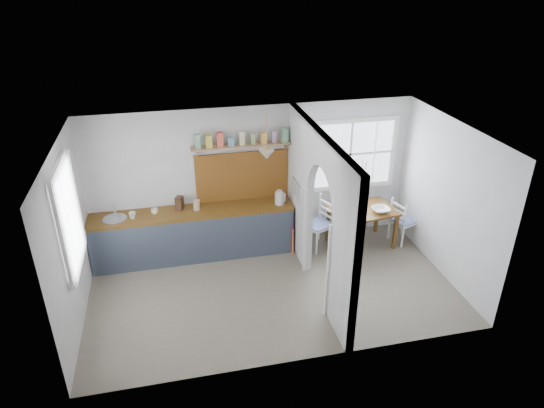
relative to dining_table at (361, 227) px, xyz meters
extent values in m
cube|color=#6D6352|center=(-1.90, -1.00, -0.36)|extent=(5.80, 3.20, 0.01)
cube|color=silver|center=(-1.90, -1.00, 2.24)|extent=(5.80, 3.20, 0.01)
cube|color=silver|center=(-1.90, 0.60, 0.94)|extent=(5.80, 0.01, 2.60)
cube|color=silver|center=(-1.90, -2.60, 0.94)|extent=(5.80, 0.01, 2.60)
cube|color=silver|center=(-4.80, -1.00, 0.94)|extent=(0.01, 3.20, 2.60)
cube|color=silver|center=(1.00, -1.00, 0.94)|extent=(0.01, 3.20, 2.60)
cube|color=silver|center=(-1.20, -2.20, 0.94)|extent=(0.12, 0.80, 2.60)
cube|color=silver|center=(-1.20, 0.00, 0.94)|extent=(0.12, 1.20, 2.60)
cube|color=silver|center=(-1.20, -1.20, 1.71)|extent=(0.12, 1.20, 1.05)
cube|color=#4E3311|center=(-3.03, 0.30, 0.51)|extent=(3.50, 0.60, 0.05)
cube|color=#353A48|center=(-3.03, 0.01, 0.06)|extent=(3.50, 0.03, 0.85)
cube|color=#46281A|center=(-3.03, 0.35, 0.06)|extent=(3.46, 0.45, 0.85)
cylinder|color=#B7BCC7|center=(-4.33, 0.30, 0.53)|extent=(0.40, 0.40, 0.02)
cube|color=brown|center=(-2.11, 0.57, 0.99)|extent=(1.65, 0.03, 0.90)
cube|color=#9D714F|center=(-2.11, 0.49, 1.59)|extent=(1.75, 0.20, 0.03)
cube|color=#59926A|center=(-2.85, 0.49, 1.69)|extent=(0.09, 0.09, 0.18)
cube|color=#A69426|center=(-2.66, 0.49, 1.69)|extent=(0.09, 0.09, 0.18)
cube|color=#C9402B|center=(-2.48, 0.49, 1.69)|extent=(0.09, 0.09, 0.18)
cube|color=teal|center=(-2.29, 0.49, 1.69)|extent=(0.09, 0.09, 0.18)
cube|color=tan|center=(-2.11, 0.49, 1.69)|extent=(0.09, 0.09, 0.18)
cube|color=#82925E|center=(-1.92, 0.49, 1.69)|extent=(0.09, 0.09, 0.18)
cube|color=gold|center=(-1.73, 0.49, 1.69)|extent=(0.09, 0.09, 0.18)
cube|color=gray|center=(-1.55, 0.49, 1.69)|extent=(0.09, 0.09, 0.18)
cube|color=#59926A|center=(-1.36, 0.49, 1.69)|extent=(0.09, 0.09, 0.18)
cone|color=silver|center=(-1.75, 0.15, 1.52)|extent=(0.26, 0.26, 0.16)
cylinder|color=#B7BCC7|center=(-1.29, -0.10, 1.09)|extent=(0.02, 0.50, 0.02)
imported|color=beige|center=(-4.03, 0.24, 0.59)|extent=(0.13, 0.13, 0.11)
imported|color=white|center=(-3.67, 0.33, 0.58)|extent=(0.14, 0.14, 0.09)
cube|color=#46281A|center=(-3.24, 0.41, 0.66)|extent=(0.16, 0.18, 0.24)
cylinder|color=tan|center=(-2.95, 0.32, 0.63)|extent=(0.12, 0.12, 0.18)
cube|color=#A51350|center=(-1.32, -0.01, -0.09)|extent=(0.02, 0.03, 0.54)
cube|color=orange|center=(-1.32, -0.05, -0.11)|extent=(0.02, 0.03, 0.51)
imported|color=white|center=(0.28, -0.14, 0.40)|extent=(0.32, 0.32, 0.08)
imported|color=#547257|center=(-0.18, -0.14, 0.40)|extent=(0.11, 0.11, 0.08)
cylinder|color=#2F2123|center=(-0.41, -0.02, 0.37)|extent=(0.21, 0.21, 0.01)
imported|color=#623F67|center=(0.07, 0.25, 0.45)|extent=(0.22, 0.22, 0.18)
camera|label=1|loc=(-3.32, -7.24, 4.40)|focal=32.00mm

